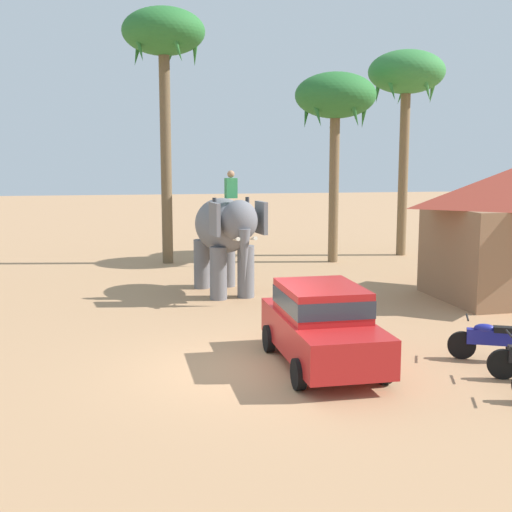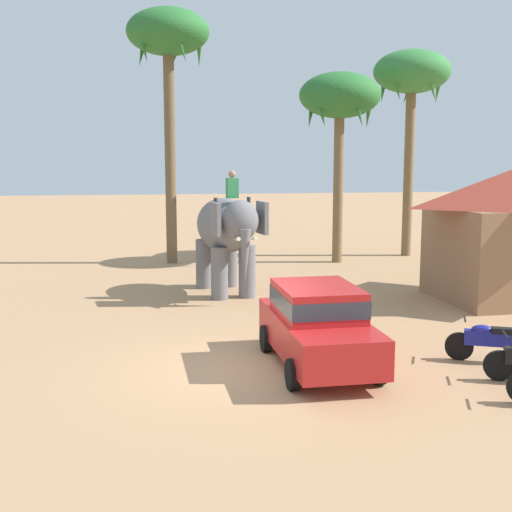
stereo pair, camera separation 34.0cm
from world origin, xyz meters
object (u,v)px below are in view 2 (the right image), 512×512
elephant_with_mahout (227,231)px  car_sedan_foreground (318,323)px  motorcycle_mid_row (489,341)px  palm_tree_left_of_road (340,100)px  palm_tree_behind_elephant (168,42)px  palm_tree_near_hut (412,78)px

elephant_with_mahout → car_sedan_foreground: bearing=-81.9°
motorcycle_mid_row → palm_tree_left_of_road: palm_tree_left_of_road is taller
car_sedan_foreground → motorcycle_mid_row: (3.66, -0.26, -0.46)m
palm_tree_behind_elephant → palm_tree_near_hut: bearing=3.1°
car_sedan_foreground → palm_tree_near_hut: (7.45, 14.62, 6.55)m
palm_tree_near_hut → palm_tree_left_of_road: (-3.44, -1.34, -1.04)m
car_sedan_foreground → elephant_with_mahout: (-1.08, 7.63, 1.06)m
elephant_with_mahout → palm_tree_behind_elephant: 9.39m
elephant_with_mahout → palm_tree_near_hut: bearing=39.3°
palm_tree_near_hut → elephant_with_mahout: bearing=-140.7°
elephant_with_mahout → motorcycle_mid_row: elephant_with_mahout is taller
motorcycle_mid_row → palm_tree_behind_elephant: 17.66m
motorcycle_mid_row → palm_tree_left_of_road: (0.35, 13.54, 5.97)m
car_sedan_foreground → palm_tree_behind_elephant: (-2.63, 14.08, 7.71)m
palm_tree_behind_elephant → palm_tree_left_of_road: 7.04m
elephant_with_mahout → palm_tree_left_of_road: palm_tree_left_of_road is taller
car_sedan_foreground → motorcycle_mid_row: 3.70m
palm_tree_left_of_road → elephant_with_mahout: bearing=-132.0°
motorcycle_mid_row → elephant_with_mahout: bearing=121.0°
motorcycle_mid_row → palm_tree_behind_elephant: palm_tree_behind_elephant is taller
palm_tree_behind_elephant → palm_tree_left_of_road: palm_tree_behind_elephant is taller
car_sedan_foreground → motorcycle_mid_row: size_ratio=2.45×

